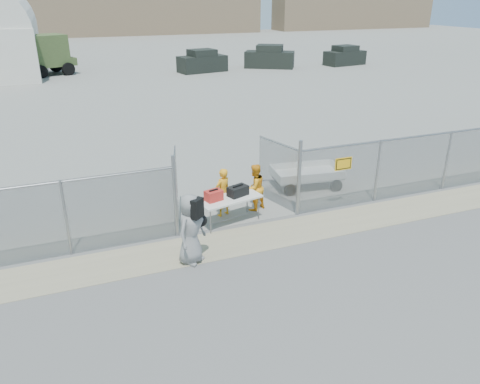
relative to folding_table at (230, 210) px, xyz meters
name	(u,v)px	position (x,y,z in m)	size (l,w,h in m)	color
ground	(266,255)	(0.25, -2.24, -0.42)	(160.00, 160.00, 0.00)	#535353
tarmac_inside	(102,63)	(0.25, 39.76, -0.41)	(160.00, 80.00, 0.01)	gray
dirt_strip	(252,239)	(0.25, -1.24, -0.41)	(44.00, 1.60, 0.01)	#9B9273
distant_hills	(106,8)	(5.25, 75.76, 4.08)	(140.00, 6.00, 9.00)	#7F684F
chain_link_fence	(240,192)	(0.25, -0.24, 0.68)	(40.00, 0.20, 2.20)	gray
folding_table	(230,210)	(0.00, 0.00, 0.00)	(1.98, 0.83, 0.84)	silver
orange_bag	(214,196)	(-0.51, 0.01, 0.58)	(0.51, 0.34, 0.32)	red
black_duffel	(238,191)	(0.31, 0.09, 0.57)	(0.63, 0.37, 0.30)	black
security_worker_left	(223,192)	(-0.02, 0.58, 0.38)	(0.59, 0.39, 1.61)	orange
security_worker_right	(255,187)	(1.10, 0.63, 0.37)	(0.77, 0.60, 1.58)	orange
visitor	(191,229)	(-1.74, -1.81, 0.55)	(0.95, 0.62, 1.94)	gray
utility_trailer	(307,176)	(3.70, 1.80, -0.03)	(3.25, 1.67, 0.79)	silver
military_truck	(30,57)	(-6.29, 32.77, 1.29)	(7.17, 2.65, 3.42)	#42572B
parked_vehicle_near	(202,61)	(8.29, 29.99, 0.57)	(4.36, 1.97, 1.97)	black
parked_vehicle_mid	(270,57)	(15.17, 30.20, 0.64)	(4.67, 2.11, 2.11)	black
parked_vehicle_far	(345,56)	(23.06, 29.22, 0.52)	(4.15, 1.88, 1.88)	black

